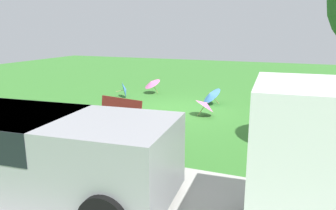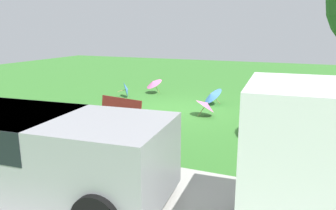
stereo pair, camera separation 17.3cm
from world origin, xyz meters
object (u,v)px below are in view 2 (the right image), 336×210
Objects in this scene: parasol_blue_2 at (279,103)px; parasol_orange_2 at (307,97)px; parasol_blue_1 at (127,89)px; parasol_pink_3 at (154,83)px; parasol_blue_0 at (212,95)px; van_dark at (37,147)px; parasol_pink_0 at (206,105)px; park_bench at (124,111)px; parasol_pink_2 at (269,93)px.

parasol_orange_2 reaches higher than parasol_blue_2.
parasol_blue_1 is 1.41m from parasol_pink_3.
parasol_blue_0 reaches higher than parasol_blue_1.
parasol_pink_0 is at bearing -101.66° from van_dark.
parasol_blue_0 is 1.57× the size of parasol_blue_1.
parasol_pink_0 is 1.08× the size of parasol_blue_2.
park_bench is 2.19× the size of parasol_orange_2.
parasol_blue_2 is 1.80m from parasol_pink_2.
van_dark is at bearing 109.24° from parasol_blue_1.
park_bench is 1.86× the size of parasol_pink_2.
park_bench is 7.59m from parasol_orange_2.
van_dark is 6.65m from parasol_pink_0.
park_bench is at bearing 118.70° from parasol_blue_1.
parasol_pink_2 is at bearing 11.94° from parasol_orange_2.
parasol_orange_2 is (-6.75, -0.28, -0.19)m from parasol_pink_3.
parasol_blue_2 is at bearing 107.07° from parasol_pink_2.
park_bench is at bearing 43.30° from parasol_pink_0.
parasol_orange_2 is (-1.47, -0.31, -0.08)m from parasol_pink_2.
van_dark reaches higher than parasol_pink_0.
parasol_blue_1 is at bearing 0.34° from parasol_blue_0.
van_dark is 6.67× the size of parasol_blue_1.
van_dark reaches higher than parasol_blue_2.
van_dark reaches higher than park_bench.
parasol_blue_0 is 1.20× the size of parasol_blue_2.
park_bench reaches higher than parasol_pink_2.
parasol_orange_2 is (-3.30, -3.27, -0.08)m from parasol_pink_0.
parasol_blue_0 is 1.25× the size of parasol_pink_2.
park_bench is 5.55m from parasol_blue_2.
parasol_blue_2 is 6.07m from parasol_pink_3.
parasol_pink_0 is at bearing 98.82° from parasol_blue_0.
parasol_pink_3 is (5.81, -1.75, 0.10)m from parasol_blue_2.
van_dark is 8.58m from parasol_blue_2.
van_dark is at bearing 82.83° from parasol_blue_0.
van_dark is 4.27× the size of parasol_pink_3.
park_bench reaches higher than parasol_pink_3.
van_dark is at bearing 64.56° from parasol_orange_2.
parasol_blue_1 is 0.64× the size of parasol_pink_3.
parasol_blue_1 reaches higher than parasol_pink_0.
van_dark is 8.43m from parasol_blue_0.
parasol_pink_0 is 1.88m from parasol_blue_0.
parasol_pink_0 is 1.12× the size of parasol_pink_2.
parasol_pink_2 is 1.18× the size of parasol_orange_2.
parasol_blue_0 reaches higher than parasol_orange_2.
parasol_orange_2 is (-0.94, -2.04, -0.09)m from parasol_blue_2.
parasol_pink_3 is at bearing -75.37° from park_bench.
parasol_pink_3 reaches higher than parasol_pink_0.
park_bench is 1.66× the size of parasol_pink_0.
parasol_pink_3 reaches higher than parasol_orange_2.
park_bench is 6.37m from parasol_pink_2.
parasol_pink_0 is (-1.34, -6.49, -0.49)m from van_dark.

